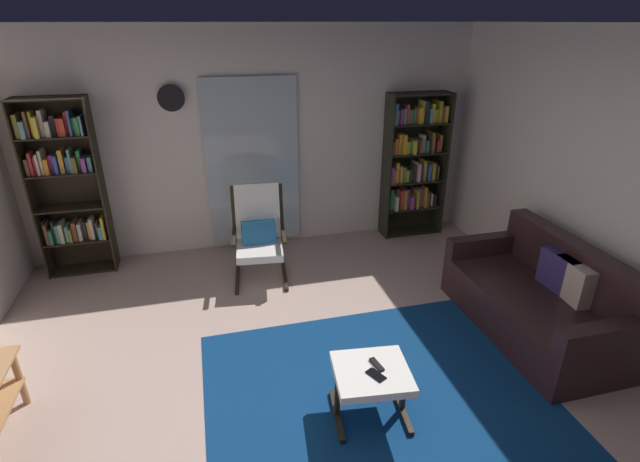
% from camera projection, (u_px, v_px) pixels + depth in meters
% --- Properties ---
extents(ground_plane, '(7.02, 7.02, 0.00)m').
position_uv_depth(ground_plane, '(318.00, 399.00, 3.55)').
color(ground_plane, tan).
extents(wall_back, '(5.60, 0.06, 2.60)m').
position_uv_depth(wall_back, '(258.00, 142.00, 5.57)').
color(wall_back, silver).
rests_on(wall_back, ground).
extents(glass_door_panel, '(1.10, 0.01, 2.00)m').
position_uv_depth(glass_door_panel, '(253.00, 164.00, 5.60)').
color(glass_door_panel, silver).
extents(area_rug, '(2.58, 2.10, 0.01)m').
position_uv_depth(area_rug, '(377.00, 393.00, 3.60)').
color(area_rug, navy).
rests_on(area_rug, ground).
extents(bookshelf_near_tv, '(0.71, 0.30, 1.93)m').
position_uv_depth(bookshelf_near_tv, '(66.00, 182.00, 4.99)').
color(bookshelf_near_tv, black).
rests_on(bookshelf_near_tv, ground).
extents(bookshelf_near_sofa, '(0.79, 0.30, 1.83)m').
position_uv_depth(bookshelf_near_sofa, '(413.00, 162.00, 5.97)').
color(bookshelf_near_sofa, black).
rests_on(bookshelf_near_sofa, ground).
extents(leather_sofa, '(0.88, 1.72, 0.83)m').
position_uv_depth(leather_sofa, '(540.00, 301.00, 4.24)').
color(leather_sofa, '#301B1C').
rests_on(leather_sofa, ground).
extents(lounge_armchair, '(0.63, 0.71, 1.02)m').
position_uv_depth(lounge_armchair, '(259.00, 231.00, 5.07)').
color(lounge_armchair, black).
rests_on(lounge_armchair, ground).
extents(ottoman, '(0.57, 0.54, 0.41)m').
position_uv_depth(ottoman, '(371.00, 378.00, 3.28)').
color(ottoman, white).
rests_on(ottoman, ground).
extents(tv_remote, '(0.07, 0.15, 0.02)m').
position_uv_depth(tv_remote, '(377.00, 364.00, 3.29)').
color(tv_remote, black).
rests_on(tv_remote, ottoman).
extents(cell_phone, '(0.12, 0.16, 0.01)m').
position_uv_depth(cell_phone, '(376.00, 375.00, 3.19)').
color(cell_phone, black).
rests_on(cell_phone, ottoman).
extents(wall_clock, '(0.29, 0.03, 0.29)m').
position_uv_depth(wall_clock, '(171.00, 98.00, 5.07)').
color(wall_clock, silver).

